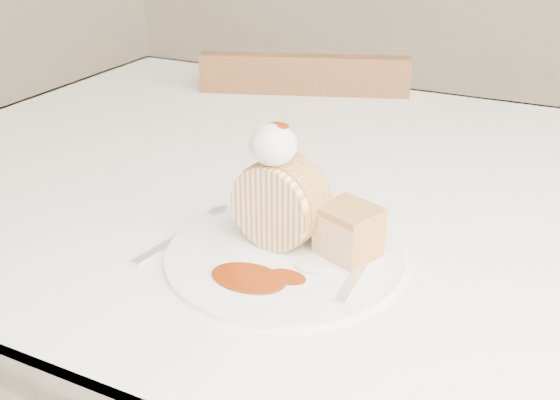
% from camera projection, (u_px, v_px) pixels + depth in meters
% --- Properties ---
extents(table, '(1.40, 0.90, 0.75)m').
position_uv_depth(table, '(377.00, 246.00, 0.84)').
color(table, white).
rests_on(table, ground).
extents(chair_far, '(0.49, 0.49, 0.82)m').
position_uv_depth(chair_far, '(305.00, 204.00, 1.38)').
color(chair_far, brown).
rests_on(chair_far, ground).
extents(plate, '(0.32, 0.32, 0.01)m').
position_uv_depth(plate, '(285.00, 254.00, 0.64)').
color(plate, white).
rests_on(plate, table).
extents(roulade_slice, '(0.10, 0.06, 0.09)m').
position_uv_depth(roulade_slice, '(280.00, 202.00, 0.64)').
color(roulade_slice, '#FBDDAF').
rests_on(roulade_slice, plate).
extents(cake_chunk, '(0.07, 0.07, 0.05)m').
position_uv_depth(cake_chunk, '(349.00, 234.00, 0.63)').
color(cake_chunk, tan).
rests_on(cake_chunk, plate).
extents(whipped_cream, '(0.05, 0.05, 0.04)m').
position_uv_depth(whipped_cream, '(273.00, 145.00, 0.61)').
color(whipped_cream, white).
rests_on(whipped_cream, roulade_slice).
extents(caramel_drizzle, '(0.02, 0.02, 0.01)m').
position_uv_depth(caramel_drizzle, '(278.00, 121.00, 0.60)').
color(caramel_drizzle, '#722204').
rests_on(caramel_drizzle, whipped_cream).
extents(caramel_pool, '(0.09, 0.07, 0.00)m').
position_uv_depth(caramel_pool, '(248.00, 277.00, 0.60)').
color(caramel_pool, '#722204').
rests_on(caramel_pool, plate).
extents(fork, '(0.02, 0.15, 0.00)m').
position_uv_depth(fork, '(357.00, 274.00, 0.60)').
color(fork, silver).
rests_on(fork, plate).
extents(spoon, '(0.04, 0.14, 0.00)m').
position_uv_depth(spoon, '(174.00, 241.00, 0.67)').
color(spoon, silver).
rests_on(spoon, table).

